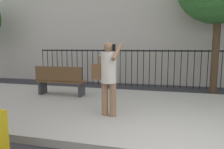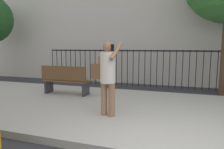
% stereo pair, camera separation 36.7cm
% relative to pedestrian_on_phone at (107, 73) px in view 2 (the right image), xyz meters
% --- Properties ---
extents(sidewalk, '(28.00, 4.40, 0.15)m').
position_rel_pedestrian_on_phone_xyz_m(sidewalk, '(1.52, 0.76, -1.05)').
color(sidewalk, '#B2ADA3').
rests_on(sidewalk, ground).
extents(iron_fence, '(12.03, 0.04, 1.60)m').
position_rel_pedestrian_on_phone_xyz_m(iron_fence, '(1.52, 4.46, -0.10)').
color(iron_fence, black).
rests_on(iron_fence, ground).
extents(pedestrian_on_phone, '(0.69, 0.50, 1.68)m').
position_rel_pedestrian_on_phone_xyz_m(pedestrian_on_phone, '(0.00, 0.00, 0.00)').
color(pedestrian_on_phone, '#936B4C').
rests_on(pedestrian_on_phone, sidewalk).
extents(street_bench, '(1.60, 0.45, 0.95)m').
position_rel_pedestrian_on_phone_xyz_m(street_bench, '(-2.01, 1.54, -0.47)').
color(street_bench, brown).
rests_on(street_bench, sidewalk).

